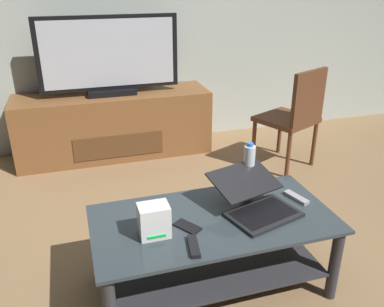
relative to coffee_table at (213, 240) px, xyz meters
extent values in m
plane|color=olive|center=(0.06, -0.01, -0.30)|extent=(7.68, 7.68, 0.00)
cube|color=#2D383D|center=(0.00, 0.00, 0.13)|extent=(1.26, 0.64, 0.02)
cube|color=#2D2D33|center=(0.00, 0.00, -0.15)|extent=(1.11, 0.56, 0.01)
cylinder|color=#2D2D33|center=(0.58, -0.27, -0.09)|extent=(0.06, 0.06, 0.42)
cylinder|color=#2D2D33|center=(-0.58, 0.27, -0.09)|extent=(0.06, 0.06, 0.42)
cylinder|color=#2D2D33|center=(0.58, 0.27, -0.09)|extent=(0.06, 0.06, 0.42)
cube|color=brown|center=(-0.27, 2.00, -0.01)|extent=(1.79, 0.51, 0.60)
cube|color=#55351C|center=(-0.27, 1.74, -0.12)|extent=(0.80, 0.01, 0.21)
cube|color=black|center=(-0.27, 1.98, 0.32)|extent=(0.43, 0.20, 0.05)
cube|color=black|center=(-0.27, 1.98, 0.67)|extent=(1.23, 0.04, 0.64)
cube|color=#B2B7C1|center=(-0.27, 1.96, 0.67)|extent=(1.15, 0.01, 0.58)
cube|color=#59331E|center=(1.15, 1.31, 0.13)|extent=(0.58, 0.58, 0.04)
cube|color=#59331E|center=(1.23, 1.12, 0.36)|extent=(0.40, 0.20, 0.47)
cylinder|color=#59331E|center=(1.24, 1.56, -0.10)|extent=(0.04, 0.04, 0.42)
cylinder|color=#59331E|center=(0.90, 1.40, -0.10)|extent=(0.04, 0.04, 0.42)
cylinder|color=#59331E|center=(1.40, 1.21, -0.10)|extent=(0.04, 0.04, 0.42)
cylinder|color=#59331E|center=(1.05, 1.05, -0.10)|extent=(0.04, 0.04, 0.42)
cube|color=black|center=(0.26, -0.06, 0.15)|extent=(0.42, 0.34, 0.02)
cube|color=black|center=(0.26, -0.06, 0.16)|extent=(0.36, 0.28, 0.00)
cube|color=black|center=(0.21, 0.10, 0.28)|extent=(0.41, 0.33, 0.09)
cube|color=teal|center=(0.21, 0.10, 0.28)|extent=(0.37, 0.29, 0.07)
cube|color=white|center=(-0.33, -0.06, 0.22)|extent=(0.15, 0.11, 0.16)
cube|color=#19D84C|center=(-0.33, -0.12, 0.17)|extent=(0.09, 0.00, 0.01)
cylinder|color=silver|center=(0.29, 0.22, 0.28)|extent=(0.07, 0.07, 0.28)
cylinder|color=blue|center=(0.29, 0.22, 0.43)|extent=(0.04, 0.04, 0.02)
cube|color=black|center=(-0.16, -0.04, 0.14)|extent=(0.14, 0.16, 0.01)
cube|color=#99999E|center=(0.51, 0.04, 0.15)|extent=(0.09, 0.17, 0.02)
cube|color=black|center=(-0.17, -0.21, 0.15)|extent=(0.07, 0.17, 0.02)
camera|label=1|loc=(-0.63, -1.68, 1.30)|focal=37.97mm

